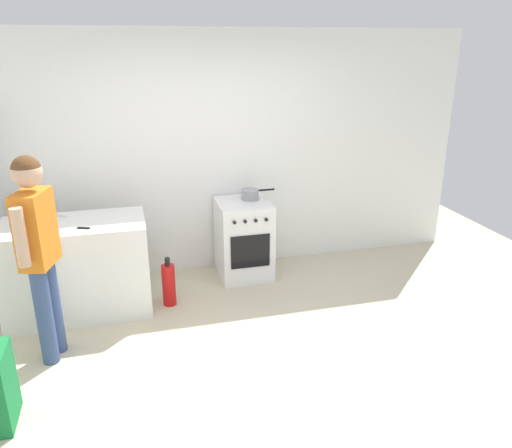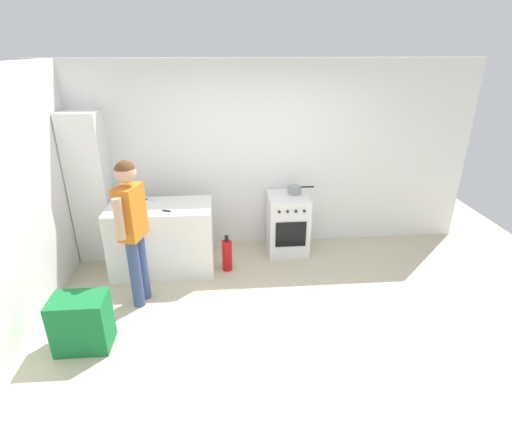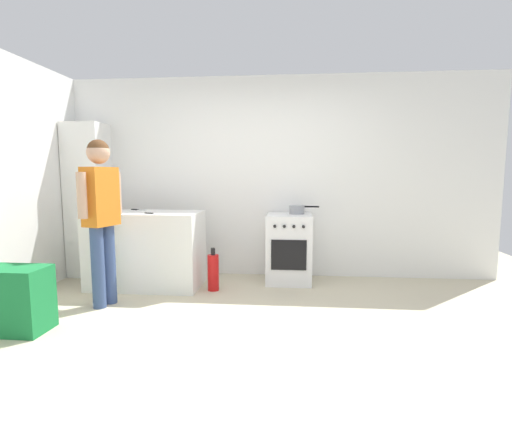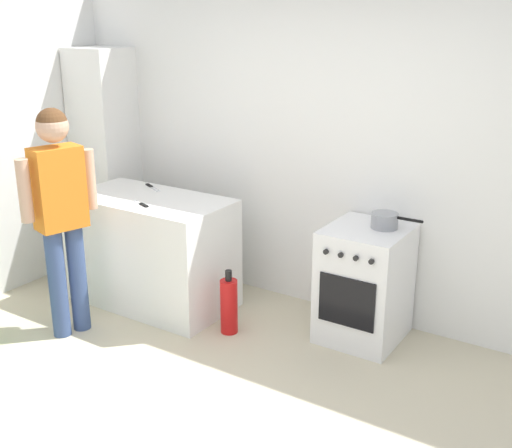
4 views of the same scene
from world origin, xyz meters
The scene contains 9 objects.
ground_plane centered at (0.00, 0.00, 0.00)m, with size 8.00×8.00×0.00m, color beige.
back_wall centered at (0.00, 1.95, 1.30)m, with size 6.00×0.10×2.60m, color white.
counter_unit centered at (-1.35, 1.20, 0.45)m, with size 1.30×0.70×0.90m, color white.
oven_left centered at (0.35, 1.58, 0.43)m, with size 0.56×0.62×0.85m.
pot centered at (0.44, 1.65, 0.91)m, with size 0.37×0.19×0.11m.
knife_utility centered at (-1.53, 1.44, 0.90)m, with size 0.24×0.14×0.01m.
knife_paring centered at (-1.26, 1.02, 0.91)m, with size 0.21×0.10×0.01m.
person centered at (-1.52, 0.47, 1.01)m, with size 0.29×0.55×1.68m.
fire_extinguisher centered at (-0.52, 1.10, 0.22)m, with size 0.13×0.13×0.50m.
Camera 1 is at (-0.81, -3.36, 2.44)m, focal length 35.00 mm.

